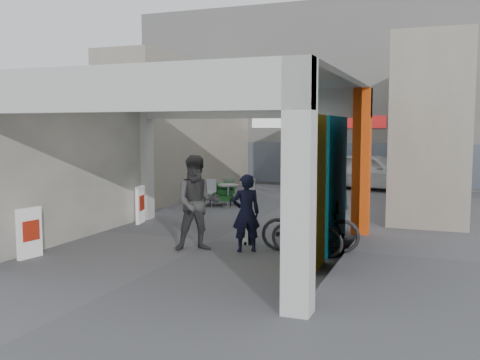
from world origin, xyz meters
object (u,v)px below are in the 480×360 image
at_px(man_with_dog, 246,213).
at_px(man_elderly, 331,195).
at_px(man_crates, 295,178).
at_px(bicycle_rear, 306,232).
at_px(man_back_turned, 197,203).
at_px(produce_stand, 220,197).
at_px(white_van, 373,171).
at_px(cafe_set, 228,196).
at_px(border_collie, 247,234).
at_px(bicycle_front, 310,226).

height_order(man_with_dog, man_elderly, man_elderly).
height_order(man_crates, bicycle_rear, man_crates).
distance_m(man_with_dog, man_back_turned, 1.04).
bearing_deg(produce_stand, white_van, 44.61).
distance_m(man_back_turned, white_van, 12.68).
xyz_separation_m(man_with_dog, man_crates, (-0.98, 7.64, 0.02)).
height_order(man_with_dog, bicycle_rear, man_with_dog).
relative_size(man_back_turned, white_van, 0.45).
distance_m(cafe_set, man_crates, 2.53).
relative_size(produce_stand, man_elderly, 0.62).
relative_size(man_elderly, man_crates, 1.08).
distance_m(man_with_dog, man_crates, 7.70).
xyz_separation_m(man_elderly, bicycle_rear, (0.03, -2.69, -0.43)).
distance_m(produce_stand, white_van, 7.64).
relative_size(produce_stand, man_crates, 0.66).
xyz_separation_m(produce_stand, bicycle_rear, (4.30, -5.73, 0.18)).
distance_m(border_collie, bicycle_front, 1.50).
bearing_deg(border_collie, white_van, 83.20).
bearing_deg(produce_stand, man_back_turned, -83.68).
distance_m(cafe_set, man_back_turned, 6.49).
distance_m(cafe_set, bicycle_rear, 7.08).
relative_size(border_collie, bicycle_rear, 0.38).
bearing_deg(man_with_dog, bicycle_front, 169.59).
bearing_deg(man_crates, man_with_dog, 97.64).
distance_m(man_back_turned, bicycle_rear, 2.33).
xyz_separation_m(man_with_dog, bicycle_front, (1.24, 0.49, -0.28)).
relative_size(man_with_dog, white_van, 0.36).
xyz_separation_m(man_elderly, bicycle_front, (0.03, -2.35, -0.37)).
relative_size(bicycle_front, bicycle_rear, 1.30).
bearing_deg(produce_stand, border_collie, -73.78).
height_order(cafe_set, white_van, white_van).
height_order(man_back_turned, bicycle_rear, man_back_turned).
bearing_deg(man_back_turned, cafe_set, 76.78).
relative_size(man_crates, bicycle_rear, 1.07).
relative_size(man_back_turned, bicycle_front, 0.98).
height_order(bicycle_rear, white_van, white_van).
relative_size(man_crates, white_van, 0.37).
distance_m(man_elderly, bicycle_front, 2.37).
bearing_deg(bicycle_front, cafe_set, 24.62).
xyz_separation_m(man_with_dog, man_elderly, (1.22, 2.83, 0.09)).
xyz_separation_m(produce_stand, border_collie, (2.84, -5.23, -0.06)).
height_order(man_with_dog, man_back_turned, man_back_turned).
distance_m(produce_stand, man_with_dog, 6.65).
xyz_separation_m(cafe_set, man_back_turned, (1.81, -6.19, 0.68)).
xyz_separation_m(produce_stand, man_with_dog, (3.06, -5.88, 0.52)).
xyz_separation_m(border_collie, white_van, (1.32, 11.62, 0.53)).
bearing_deg(bicycle_front, border_collie, 71.65).
distance_m(bicycle_rear, white_van, 12.13).
distance_m(man_with_dog, bicycle_rear, 1.30).
height_order(man_with_dog, man_crates, man_crates).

